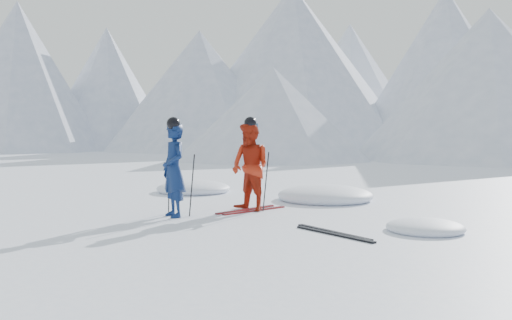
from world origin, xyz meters
The scene contains 12 objects.
ground centered at (0.00, 0.00, 0.00)m, with size 160.00×160.00×0.00m, color white.
skier_blue centered at (-2.71, -0.76, 0.92)m, with size 0.67×0.44×1.85m, color #0C1F4C.
skier_red centered at (-2.04, 0.81, 0.94)m, with size 0.91×0.71×1.88m, color #AE240D.
pole_blue_left centered at (-3.01, -0.61, 0.62)m, with size 0.02×0.02×1.23m, color black.
pole_blue_right centered at (-2.46, -0.51, 0.62)m, with size 0.02×0.02×1.23m, color black.
pole_red_left centered at (-2.34, 1.06, 0.63)m, with size 0.02×0.02×1.25m, color black.
pole_red_right centered at (-1.74, 0.96, 0.63)m, with size 0.02×0.02×1.25m, color black.
ski_worn_left centered at (-2.16, 0.81, 0.01)m, with size 0.09×1.70×0.03m, color black.
ski_worn_right centered at (-1.92, 0.81, 0.01)m, with size 0.09×1.70×0.03m, color black.
ski_loose_a centered at (0.61, -0.33, 0.01)m, with size 0.09×1.70×0.03m, color black.
ski_loose_b centered at (0.71, -0.48, 0.01)m, with size 0.09×1.70×0.03m, color black.
snow_lumps centered at (-2.74, 2.79, 0.00)m, with size 8.90×4.33×0.51m.
Camera 1 is at (5.05, -8.09, 1.67)m, focal length 38.00 mm.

